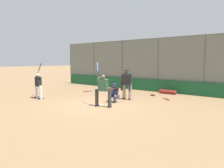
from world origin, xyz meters
TOP-DOWN VIEW (x-y plane):
  - ground_plane at (0.00, 0.00)m, footprint 160.00×160.00m
  - home_plate_marker at (0.00, 0.00)m, footprint 0.43×0.43m
  - backstop_fence at (-0.00, -6.66)m, footprint 20.28×0.08m
  - padding_wall at (0.00, -6.56)m, footprint 19.79×0.18m
  - bleachers_beyond at (-1.31, -9.16)m, footprint 14.14×2.50m
  - batter_at_plate at (-0.48, 0.13)m, footprint 1.15×0.57m
  - catcher_behind_plate at (-0.11, -1.19)m, footprint 0.58×0.68m
  - umpire_home at (-0.20, -2.33)m, footprint 0.73×0.49m
  - batter_on_deck at (4.22, 0.86)m, footprint 0.93×0.79m
  - spare_bat_near_backstop at (-2.14, -3.80)m, footprint 0.68×0.51m
  - spare_bat_by_padding at (4.04, -3.08)m, footprint 0.27×0.82m
  - fielding_glove_on_dirt at (-0.75, -4.58)m, footprint 0.31×0.24m
  - baseball_loose at (2.84, 0.61)m, footprint 0.07×0.07m
  - equipment_bag_dugout_side at (-1.13, -6.01)m, footprint 1.35×0.28m

SIDE VIEW (x-z plane):
  - ground_plane at x=0.00m, z-range 0.00..0.00m
  - home_plate_marker at x=0.00m, z-range 0.00..0.01m
  - spare_bat_near_backstop at x=-2.14m, z-range 0.00..0.07m
  - spare_bat_by_padding at x=4.04m, z-range 0.00..0.07m
  - baseball_loose at x=2.84m, z-range 0.00..0.07m
  - fielding_glove_on_dirt at x=-0.75m, z-range 0.00..0.11m
  - equipment_bag_dugout_side at x=-1.13m, z-range 0.00..0.28m
  - padding_wall at x=0.00m, z-range 0.00..0.91m
  - bleachers_beyond at x=-1.31m, z-range -0.26..1.22m
  - catcher_behind_plate at x=-0.11m, z-range 0.02..1.11m
  - batter_on_deck at x=4.22m, z-range -0.24..1.95m
  - batter_at_plate at x=-0.48m, z-range -0.23..2.02m
  - umpire_home at x=-0.20m, z-range 0.07..1.88m
  - backstop_fence at x=0.00m, z-range 0.09..4.15m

